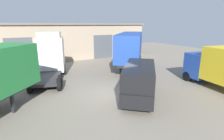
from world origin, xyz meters
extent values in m
plane|color=gray|center=(0.00, 0.00, 0.00)|extent=(60.00, 60.00, 0.00)
cube|color=tan|center=(0.00, 18.08, 2.56)|extent=(26.52, 8.15, 5.11)
cube|color=#70665B|center=(0.00, 18.08, 5.24)|extent=(27.02, 8.65, 0.25)
cube|color=#4C5156|center=(-5.84, 14.03, 1.80)|extent=(3.20, 0.08, 3.60)
cube|color=#4C5156|center=(5.84, 14.03, 1.80)|extent=(3.20, 0.08, 3.60)
cube|color=silver|center=(-3.03, 7.81, 2.21)|extent=(3.09, 3.02, 3.40)
cube|color=silver|center=(-3.09, 7.62, 4.19)|extent=(2.50, 2.22, 0.60)
cube|color=black|center=(-2.70, 8.93, 2.89)|extent=(2.03, 0.68, 1.22)
cube|color=#232326|center=(-3.97, 4.71, 0.64)|extent=(3.10, 4.49, 0.24)
cylinder|color=#B2B2B7|center=(-4.76, 5.57, 0.47)|extent=(0.85, 1.22, 0.56)
cylinder|color=black|center=(-3.91, 8.71, 0.52)|extent=(0.59, 1.07, 1.03)
cylinder|color=black|center=(-1.81, 8.07, 0.52)|extent=(0.59, 1.07, 1.03)
cylinder|color=black|center=(-5.21, 4.41, 0.52)|extent=(0.59, 1.07, 1.03)
cylinder|color=black|center=(-3.11, 3.77, 0.52)|extent=(0.59, 1.07, 1.03)
cylinder|color=black|center=(-5.47, 3.55, 0.52)|extent=(0.59, 1.07, 1.03)
cylinder|color=black|center=(-3.37, 2.91, 0.52)|extent=(0.59, 1.07, 1.03)
cube|color=#2347A3|center=(5.93, 6.66, 2.77)|extent=(8.05, 9.17, 2.84)
cube|color=#232326|center=(5.93, 6.66, 1.23)|extent=(7.46, 8.70, 0.24)
cube|color=#232326|center=(4.88, 4.07, 0.56)|extent=(0.22, 0.22, 1.11)
cube|color=#232326|center=(3.64, 5.08, 0.56)|extent=(0.22, 0.22, 1.11)
cylinder|color=black|center=(8.71, 8.37, 0.45)|extent=(0.80, 0.90, 0.91)
cylinder|color=black|center=(7.00, 9.75, 0.45)|extent=(0.80, 0.90, 0.91)
cylinder|color=black|center=(9.34, 9.15, 0.45)|extent=(0.80, 0.90, 0.91)
cylinder|color=black|center=(7.62, 10.53, 0.45)|extent=(0.80, 0.90, 0.91)
cube|color=#232326|center=(-6.60, 0.53, 0.56)|extent=(0.23, 0.23, 1.11)
cube|color=black|center=(1.39, -1.28, 1.40)|extent=(4.84, 5.23, 2.08)
cube|color=black|center=(-0.03, -2.98, 0.81)|extent=(2.11, 1.97, 0.90)
cube|color=black|center=(0.22, -2.67, 1.82)|extent=(1.34, 1.14, 0.75)
cylinder|color=black|center=(0.91, -3.18, 0.36)|extent=(0.69, 0.74, 0.72)
cylinder|color=black|center=(-0.40, -2.09, 0.36)|extent=(0.69, 0.74, 0.72)
cylinder|color=black|center=(3.18, -0.47, 0.36)|extent=(0.69, 0.74, 0.72)
cylinder|color=black|center=(1.88, 0.63, 0.36)|extent=(0.69, 0.74, 0.72)
cube|color=#2347A3|center=(8.79, -0.80, 1.55)|extent=(2.61, 2.17, 2.20)
cube|color=black|center=(8.90, 0.11, 1.95)|extent=(2.01, 0.32, 0.88)
cylinder|color=black|center=(7.80, -0.23, 0.45)|extent=(0.41, 0.93, 0.90)
cylinder|color=black|center=(9.88, -0.48, 0.45)|extent=(0.41, 0.93, 0.90)
camera|label=1|loc=(-5.89, -10.76, 5.19)|focal=28.00mm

